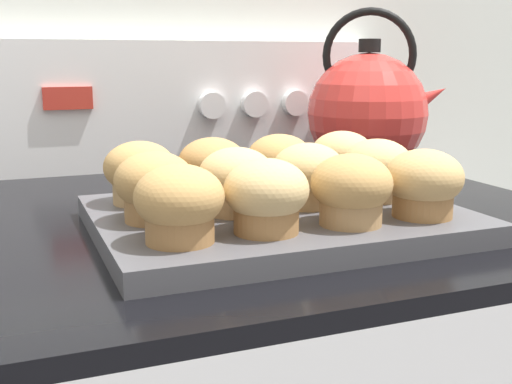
% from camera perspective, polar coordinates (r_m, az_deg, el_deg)
% --- Properties ---
extents(control_panel, '(0.74, 0.07, 0.20)m').
position_cam_1_polar(control_panel, '(1.07, -7.33, 7.70)').
color(control_panel, white).
rests_on(control_panel, stove_range).
extents(muffin_pan, '(0.37, 0.29, 0.02)m').
position_cam_1_polar(muffin_pan, '(0.68, 1.57, -2.46)').
color(muffin_pan, '#4C4C51').
rests_on(muffin_pan, stove_range).
extents(muffin_r0_c0, '(0.08, 0.08, 0.07)m').
position_cam_1_polar(muffin_r0_c0, '(0.55, -6.83, -1.04)').
color(muffin_r0_c0, olive).
rests_on(muffin_r0_c0, muffin_pan).
extents(muffin_r0_c1, '(0.08, 0.08, 0.07)m').
position_cam_1_polar(muffin_r0_c1, '(0.58, 0.92, -0.35)').
color(muffin_r0_c1, olive).
rests_on(muffin_r0_c1, muffin_pan).
extents(muffin_r0_c2, '(0.08, 0.08, 0.07)m').
position_cam_1_polar(muffin_r0_c2, '(0.61, 8.47, 0.22)').
color(muffin_r0_c2, '#A37A4C').
rests_on(muffin_r0_c2, muffin_pan).
extents(muffin_r0_c3, '(0.08, 0.08, 0.07)m').
position_cam_1_polar(muffin_r0_c3, '(0.66, 14.68, 0.77)').
color(muffin_r0_c3, olive).
rests_on(muffin_r0_c3, muffin_pan).
extents(muffin_r1_c0, '(0.08, 0.08, 0.07)m').
position_cam_1_polar(muffin_r1_c0, '(0.63, -9.01, 0.49)').
color(muffin_r1_c0, olive).
rests_on(muffin_r1_c0, muffin_pan).
extents(muffin_r1_c1, '(0.08, 0.08, 0.07)m').
position_cam_1_polar(muffin_r1_c1, '(0.65, -1.74, 1.01)').
color(muffin_r1_c1, tan).
rests_on(muffin_r1_c1, muffin_pan).
extents(muffin_r1_c2, '(0.08, 0.08, 0.07)m').
position_cam_1_polar(muffin_r1_c2, '(0.68, 4.67, 1.53)').
color(muffin_r1_c2, tan).
rests_on(muffin_r1_c2, muffin_pan).
extents(muffin_r1_c3, '(0.08, 0.08, 0.07)m').
position_cam_1_polar(muffin_r1_c3, '(0.73, 10.73, 1.99)').
color(muffin_r1_c3, tan).
rests_on(muffin_r1_c3, muffin_pan).
extents(muffin_r2_c0, '(0.08, 0.08, 0.07)m').
position_cam_1_polar(muffin_r2_c0, '(0.71, -10.30, 1.73)').
color(muffin_r2_c0, tan).
rests_on(muffin_r2_c0, muffin_pan).
extents(muffin_r2_c1, '(0.08, 0.08, 0.07)m').
position_cam_1_polar(muffin_r2_c1, '(0.73, -3.89, 2.21)').
color(muffin_r2_c1, tan).
rests_on(muffin_r2_c1, muffin_pan).
extents(muffin_r2_c2, '(0.08, 0.08, 0.07)m').
position_cam_1_polar(muffin_r2_c2, '(0.76, 2.10, 2.62)').
color(muffin_r2_c2, '#A37A4C').
rests_on(muffin_r2_c2, muffin_pan).
extents(muffin_r2_c3, '(0.08, 0.08, 0.07)m').
position_cam_1_polar(muffin_r2_c3, '(0.80, 7.66, 2.97)').
color(muffin_r2_c3, '#A37A4C').
rests_on(muffin_r2_c3, muffin_pan).
extents(tea_kettle, '(0.21, 0.19, 0.25)m').
position_cam_1_polar(tea_kettle, '(1.01, 9.95, 7.09)').
color(tea_kettle, red).
rests_on(tea_kettle, stove_range).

